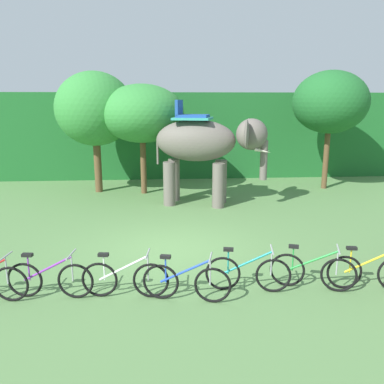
{
  "coord_description": "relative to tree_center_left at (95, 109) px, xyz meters",
  "views": [
    {
      "loc": [
        -0.15,
        -9.45,
        3.74
      ],
      "look_at": [
        0.62,
        1.0,
        1.3
      ],
      "focal_mm": 36.68,
      "sensor_mm": 36.0,
      "label": 1
    }
  ],
  "objects": [
    {
      "name": "elephant",
      "position": [
        4.23,
        -2.38,
        -1.21
      ],
      "size": [
        4.24,
        2.53,
        3.78
      ],
      "color": "#665E56",
      "rests_on": "ground"
    },
    {
      "name": "bike_purple",
      "position": [
        0.51,
        -9.26,
        -3.03
      ],
      "size": [
        1.7,
        0.52,
        0.92
      ],
      "color": "black",
      "rests_on": "ground"
    },
    {
      "name": "ground_plane",
      "position": [
        2.89,
        -6.97,
        -3.41
      ],
      "size": [
        80.0,
        80.0,
        0.0
      ],
      "primitive_type": "plane",
      "color": "#567F47"
    },
    {
      "name": "tree_center",
      "position": [
        1.91,
        -0.43,
        -0.17
      ],
      "size": [
        3.38,
        3.38,
        4.41
      ],
      "color": "brown",
      "rests_on": "ground"
    },
    {
      "name": "bike_teal",
      "position": [
        4.38,
        -9.27,
        -3.03
      ],
      "size": [
        1.69,
        0.52,
        0.92
      ],
      "color": "black",
      "rests_on": "ground"
    },
    {
      "name": "tree_center_left",
      "position": [
        0.0,
        0.0,
        0.0
      ],
      "size": [
        3.15,
        3.15,
        4.91
      ],
      "color": "brown",
      "rests_on": "ground"
    },
    {
      "name": "foliage_hedge",
      "position": [
        2.89,
        5.47,
        -1.35
      ],
      "size": [
        36.0,
        6.0,
        4.14
      ],
      "primitive_type": "cube",
      "color": "#1E6028",
      "rests_on": "ground"
    },
    {
      "name": "bike_white",
      "position": [
        1.96,
        -9.34,
        -3.03
      ],
      "size": [
        1.71,
        0.52,
        0.92
      ],
      "color": "black",
      "rests_on": "ground"
    },
    {
      "name": "tree_far_right",
      "position": [
        9.75,
        -0.05,
        0.27
      ],
      "size": [
        3.13,
        3.13,
        5.0
      ],
      "color": "brown",
      "rests_on": "ground"
    },
    {
      "name": "bike_green",
      "position": [
        5.71,
        -9.27,
        -3.03
      ],
      "size": [
        1.64,
        0.69,
        0.92
      ],
      "color": "black",
      "rests_on": "ground"
    },
    {
      "name": "bike_yellow",
      "position": [
        6.85,
        -9.37,
        -3.03
      ],
      "size": [
        1.7,
        0.52,
        0.92
      ],
      "color": "black",
      "rests_on": "ground"
    },
    {
      "name": "bike_blue",
      "position": [
        3.13,
        -9.57,
        -3.03
      ],
      "size": [
        1.68,
        0.56,
        0.92
      ],
      "color": "black",
      "rests_on": "ground"
    }
  ]
}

